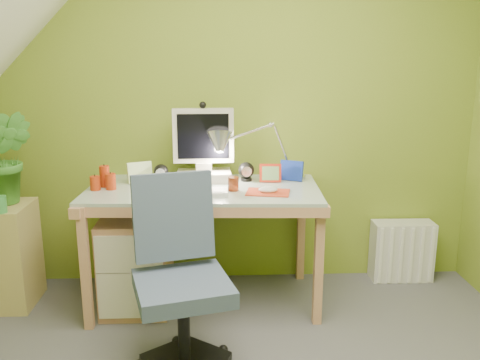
{
  "coord_description": "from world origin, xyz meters",
  "views": [
    {
      "loc": [
        -0.12,
        -1.76,
        1.53
      ],
      "look_at": [
        0.0,
        1.0,
        0.85
      ],
      "focal_mm": 38.0,
      "sensor_mm": 36.0,
      "label": 1
    }
  ],
  "objects_px": {
    "monitor": "(203,137)",
    "desk_lamp": "(275,138)",
    "radiator": "(402,251)",
    "desk": "(204,245)",
    "side_ledge": "(13,255)",
    "potted_plant": "(6,158)",
    "task_chair": "(183,286)"
  },
  "relations": [
    {
      "from": "potted_plant",
      "to": "side_ledge",
      "type": "bearing_deg",
      "value": -90.0
    },
    {
      "from": "desk_lamp",
      "to": "potted_plant",
      "type": "xyz_separation_m",
      "value": [
        -1.64,
        -0.11,
        -0.09
      ]
    },
    {
      "from": "desk",
      "to": "side_ledge",
      "type": "bearing_deg",
      "value": -178.35
    },
    {
      "from": "monitor",
      "to": "potted_plant",
      "type": "height_order",
      "value": "monitor"
    },
    {
      "from": "side_ledge",
      "to": "radiator",
      "type": "relative_size",
      "value": 1.56
    },
    {
      "from": "desk",
      "to": "monitor",
      "type": "bearing_deg",
      "value": 92.77
    },
    {
      "from": "potted_plant",
      "to": "desk",
      "type": "bearing_deg",
      "value": -3.53
    },
    {
      "from": "monitor",
      "to": "radiator",
      "type": "distance_m",
      "value": 1.59
    },
    {
      "from": "radiator",
      "to": "potted_plant",
      "type": "bearing_deg",
      "value": -174.99
    },
    {
      "from": "side_ledge",
      "to": "potted_plant",
      "type": "xyz_separation_m",
      "value": [
        0.0,
        0.05,
        0.61
      ]
    },
    {
      "from": "monitor",
      "to": "potted_plant",
      "type": "bearing_deg",
      "value": -176.38
    },
    {
      "from": "task_chair",
      "to": "radiator",
      "type": "relative_size",
      "value": 2.18
    },
    {
      "from": "monitor",
      "to": "desk_lamp",
      "type": "relative_size",
      "value": 1.05
    },
    {
      "from": "task_chair",
      "to": "radiator",
      "type": "bearing_deg",
      "value": 19.71
    },
    {
      "from": "desk_lamp",
      "to": "radiator",
      "type": "bearing_deg",
      "value": 11.29
    },
    {
      "from": "desk",
      "to": "side_ledge",
      "type": "relative_size",
      "value": 2.17
    },
    {
      "from": "desk",
      "to": "desk_lamp",
      "type": "height_order",
      "value": "desk_lamp"
    },
    {
      "from": "monitor",
      "to": "task_chair",
      "type": "height_order",
      "value": "monitor"
    },
    {
      "from": "monitor",
      "to": "side_ledge",
      "type": "relative_size",
      "value": 0.88
    },
    {
      "from": "monitor",
      "to": "task_chair",
      "type": "relative_size",
      "value": 0.63
    },
    {
      "from": "potted_plant",
      "to": "radiator",
      "type": "xyz_separation_m",
      "value": [
        2.55,
        0.2,
        -0.72
      ]
    },
    {
      "from": "desk_lamp",
      "to": "side_ledge",
      "type": "distance_m",
      "value": 1.79
    },
    {
      "from": "desk",
      "to": "desk_lamp",
      "type": "relative_size",
      "value": 2.58
    },
    {
      "from": "side_ledge",
      "to": "monitor",
      "type": "bearing_deg",
      "value": 7.52
    },
    {
      "from": "desk",
      "to": "potted_plant",
      "type": "height_order",
      "value": "potted_plant"
    },
    {
      "from": "desk",
      "to": "potted_plant",
      "type": "xyz_separation_m",
      "value": [
        -1.19,
        0.07,
        0.55
      ]
    },
    {
      "from": "desk",
      "to": "side_ledge",
      "type": "xyz_separation_m",
      "value": [
        -1.19,
        0.02,
        -0.05
      ]
    },
    {
      "from": "desk_lamp",
      "to": "potted_plant",
      "type": "distance_m",
      "value": 1.64
    },
    {
      "from": "monitor",
      "to": "desk_lamp",
      "type": "height_order",
      "value": "monitor"
    },
    {
      "from": "task_chair",
      "to": "desk",
      "type": "bearing_deg",
      "value": 68.34
    },
    {
      "from": "monitor",
      "to": "radiator",
      "type": "bearing_deg",
      "value": 2.27
    },
    {
      "from": "monitor",
      "to": "task_chair",
      "type": "bearing_deg",
      "value": -96.85
    }
  ]
}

